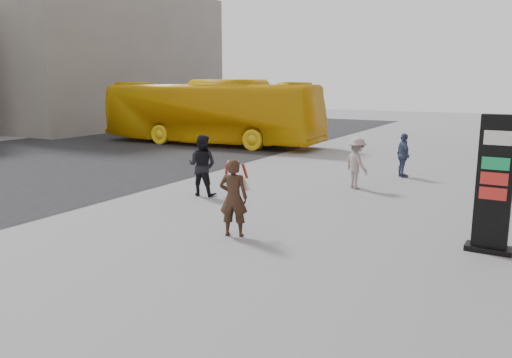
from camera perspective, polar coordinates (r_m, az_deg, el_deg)
The scene contains 9 objects.
ground at distance 10.27m, azimuth -3.52°, elevation -7.59°, with size 100.00×100.00×0.00m, color #9E9EA3.
road at distance 22.79m, azimuth -24.63°, elevation 1.76°, with size 16.00×60.00×0.01m, color black.
bg_building_far at distance 40.68m, azimuth -17.17°, elevation 12.97°, with size 10.00×18.00×10.00m, color gray.
info_pylon at distance 10.60m, azimuth 25.58°, elevation -0.59°, with size 0.87×0.45×2.68m.
woman at distance 10.67m, azimuth -2.58°, elevation -2.03°, with size 0.77×0.74×1.69m.
bus at distance 26.79m, azimuth -5.27°, elevation 7.61°, with size 2.86×12.22×3.40m, color #E7B30E.
pedestrian_a at distance 14.60m, azimuth -6.18°, elevation 1.57°, with size 0.87×0.68×1.78m, color black.
pedestrian_b at distance 15.79m, azimuth 11.43°, elevation 1.79°, with size 1.03×0.59×1.60m, color gray.
pedestrian_c at distance 18.10m, azimuth 16.48°, elevation 2.61°, with size 0.90×0.38×1.54m, color #3D4A6B.
Camera 1 is at (5.32, -8.16, 3.27)m, focal length 35.00 mm.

